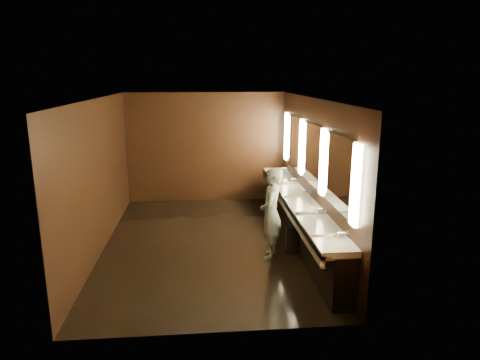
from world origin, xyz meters
name	(u,v)px	position (x,y,z in m)	size (l,w,h in m)	color
floor	(209,243)	(0.00, 0.00, 0.00)	(6.00, 6.00, 0.00)	black
ceiling	(207,98)	(0.00, 0.00, 2.80)	(4.00, 6.00, 0.02)	#2D2D2B
wall_back	(206,148)	(0.00, 3.00, 1.40)	(4.00, 0.02, 2.80)	black
wall_front	(213,230)	(0.00, -3.00, 1.40)	(4.00, 0.02, 2.80)	black
wall_left	(99,176)	(-2.00, 0.00, 1.40)	(0.02, 6.00, 2.80)	black
wall_right	(312,172)	(2.00, 0.00, 1.40)	(0.02, 6.00, 2.80)	black
sink_counter	(300,217)	(1.79, 0.00, 0.50)	(0.55, 5.40, 1.01)	black
mirror_band	(312,154)	(1.98, 0.00, 1.75)	(0.06, 5.03, 1.15)	#FFEFB3
person	(271,213)	(1.10, -0.72, 0.82)	(0.60, 0.39, 1.65)	#85BEC6
trash_bin	(294,239)	(1.58, -0.53, 0.25)	(0.32, 0.32, 0.50)	black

